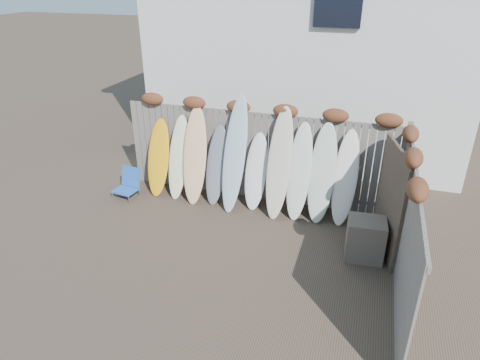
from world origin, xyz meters
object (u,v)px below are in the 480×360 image
(wooden_crate, at_px, (365,239))
(surfboard_0, at_px, (158,158))
(beach_chair, at_px, (128,183))
(lattice_panel, at_px, (390,202))

(wooden_crate, relative_size, surfboard_0, 0.43)
(beach_chair, distance_m, wooden_crate, 5.31)
(wooden_crate, height_order, surfboard_0, surfboard_0)
(beach_chair, height_order, lattice_panel, lattice_panel)
(beach_chair, relative_size, lattice_panel, 0.32)
(lattice_panel, relative_size, surfboard_0, 1.15)
(beach_chair, distance_m, surfboard_0, 0.91)
(beach_chair, bearing_deg, surfboard_0, 32.11)
(beach_chair, height_order, surfboard_0, surfboard_0)
(wooden_crate, xyz_separation_m, surfboard_0, (-4.64, 1.19, 0.48))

